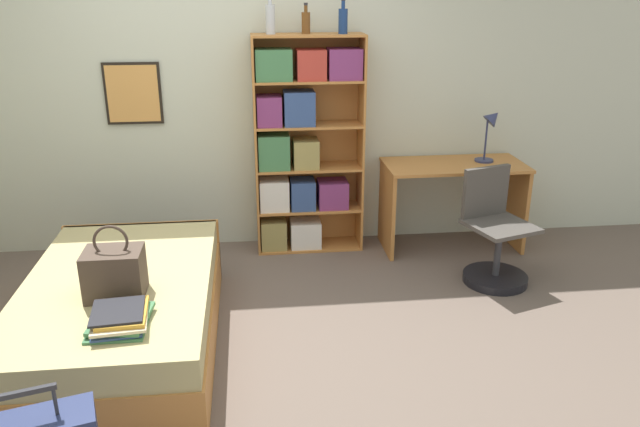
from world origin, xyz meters
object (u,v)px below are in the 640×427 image
Objects in this scene: book_stack_on_bed at (120,318)px; desk_lamp at (491,126)px; handbag at (115,272)px; desk_chair at (494,247)px; desk at (453,190)px; bookcase at (300,147)px; bed at (122,312)px; bottle_clear at (343,20)px; bottle_green at (270,18)px; bottle_brown at (306,22)px.

book_stack_on_bed is 3.25m from desk_lamp.
handbag is 2.68m from desk_chair.
desk_lamp is (0.29, 0.04, 0.51)m from desk.
bed is at bearing -130.78° from bookcase.
book_stack_on_bed is 2.72m from desk_chair.
desk_chair is (2.56, 0.61, 0.04)m from bed.
desk_chair is (1.03, -0.75, -1.56)m from bottle_clear.
bookcase is at bearing 54.36° from handbag.
desk_chair is at bearing -35.86° from bottle_clear.
bookcase reaches higher than desk_lamp.
book_stack_on_bed is 0.45× the size of desk_chair.
bottle_green is at bearing 177.98° from bottle_clear.
desk_lamp is 1.04m from desk_chair.
bottle_brown is 1.68m from desk_lamp.
desk is 1.35× the size of desk_chair.
desk_chair is at bearing -31.20° from bottle_brown.
bottle_clear is (1.53, 1.36, 1.60)m from bed.
bed is 2.60m from bottle_clear.
bookcase is at bearing -164.11° from bottle_brown.
bottle_green reaches higher than handbag.
desk_lamp is 0.53× the size of desk_chair.
bed is 2.46m from bottle_brown.
bottle_green is 1.36× the size of bottle_brown.
handbag is 2.37m from bottle_brown.
bottle_brown reaches higher than desk_lamp.
book_stack_on_bed is at bearing -154.16° from desk_chair.
desk_lamp is (1.74, -0.07, -0.83)m from bottle_green.
desk_chair reaches higher than book_stack_on_bed.
book_stack_on_bed is 1.48× the size of bottle_clear.
bottle_green is at bearing 154.02° from desk_chair.
bottle_brown is at bearing 15.89° from bookcase.
handbag is 1.40× the size of bottle_green.
bed is 2.63m from desk_chair.
desk_lamp is (1.20, -0.05, -0.81)m from bottle_clear.
bookcase is 1.53× the size of desk.
desk_chair is (2.44, 1.18, -0.24)m from book_stack_on_bed.
handbag is at bearing -161.55° from desk_chair.
handbag is at bearing -150.31° from desk_lamp.
desk_chair is at bearing 13.49° from bed.
bottle_clear reaches higher than bottle_brown.
desk_lamp is (2.61, 1.88, 0.51)m from book_stack_on_bed.
bed is 4.15× the size of desk_lamp.
desk_lamp is at bearing -3.76° from bottle_brown.
bottle_green reaches higher than bottle_clear.
bookcase is at bearing 176.97° from desk_lamp.
bottle_clear reaches higher than book_stack_on_bed.
handbag reaches higher than desk_chair.
bookcase is (1.16, 1.62, 0.27)m from handbag.
desk_chair is at bearing -79.41° from desk.
handbag is 1.63× the size of bottle_clear.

